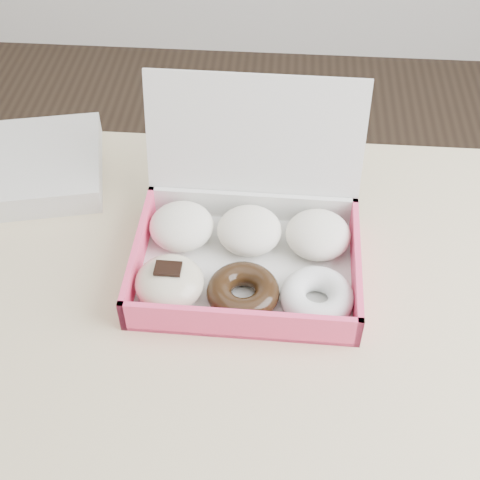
{
  "coord_description": "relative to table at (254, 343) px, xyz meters",
  "views": [
    {
      "loc": [
        0.02,
        -0.59,
        1.5
      ],
      "look_at": [
        -0.03,
        0.08,
        0.81
      ],
      "focal_mm": 50.0,
      "sensor_mm": 36.0,
      "label": 1
    }
  ],
  "objects": [
    {
      "name": "donut_box",
      "position": [
        -0.02,
        0.09,
        0.12
      ],
      "size": [
        0.33,
        0.29,
        0.24
      ],
      "rotation": [
        0.0,
        0.0,
        -0.01
      ],
      "color": "silver",
      "rests_on": "table"
    },
    {
      "name": "table",
      "position": [
        0.0,
        0.0,
        0.0
      ],
      "size": [
        1.2,
        0.8,
        0.75
      ],
      "color": "#D2B98A",
      "rests_on": "ground"
    },
    {
      "name": "newspapers",
      "position": [
        -0.42,
        0.26,
        0.1
      ],
      "size": [
        0.32,
        0.28,
        0.04
      ],
      "primitive_type": "cube",
      "rotation": [
        0.0,
        0.0,
        0.22
      ],
      "color": "white",
      "rests_on": "table"
    }
  ]
}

